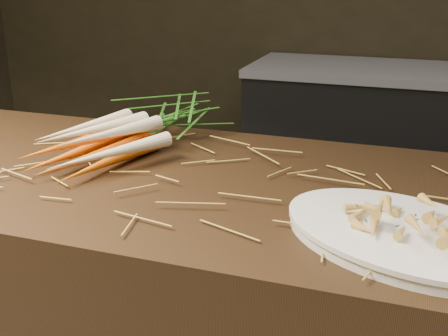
{
  "coord_description": "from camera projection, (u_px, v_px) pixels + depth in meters",
  "views": [
    {
      "loc": [
        0.21,
        -0.72,
        1.32
      ],
      "look_at": [
        -0.12,
        0.22,
        0.96
      ],
      "focal_mm": 45.0,
      "sensor_mm": 36.0,
      "label": 1
    }
  ],
  "objects": [
    {
      "name": "roasted_veg_heap",
      "position": [
        405.0,
        218.0,
        0.89
      ],
      "size": [
        0.24,
        0.21,
        0.04
      ],
      "primitive_type": null,
      "rotation": [
        0.0,
        0.0,
        -0.42
      ],
      "color": "#BE9039",
      "rests_on": "serving_platter"
    },
    {
      "name": "back_counter",
      "position": [
        427.0,
        152.0,
        2.86
      ],
      "size": [
        1.82,
        0.62,
        0.84
      ],
      "color": "black",
      "rests_on": "ground"
    },
    {
      "name": "root_veg_bunch",
      "position": [
        147.0,
        126.0,
        1.36
      ],
      "size": [
        0.33,
        0.61,
        0.11
      ],
      "rotation": [
        0.0,
        0.0,
        -0.31
      ],
      "color": "orange",
      "rests_on": "main_counter"
    },
    {
      "name": "serving_platter",
      "position": [
        403.0,
        237.0,
        0.9
      ],
      "size": [
        0.48,
        0.41,
        0.02
      ],
      "primitive_type": null,
      "rotation": [
        0.0,
        0.0,
        -0.42
      ],
      "color": "white",
      "rests_on": "main_counter"
    },
    {
      "name": "straw_bedding",
      "position": [
        294.0,
        185.0,
        1.11
      ],
      "size": [
        1.4,
        0.6,
        0.02
      ],
      "primitive_type": null,
      "color": "olive",
      "rests_on": "main_counter"
    }
  ]
}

